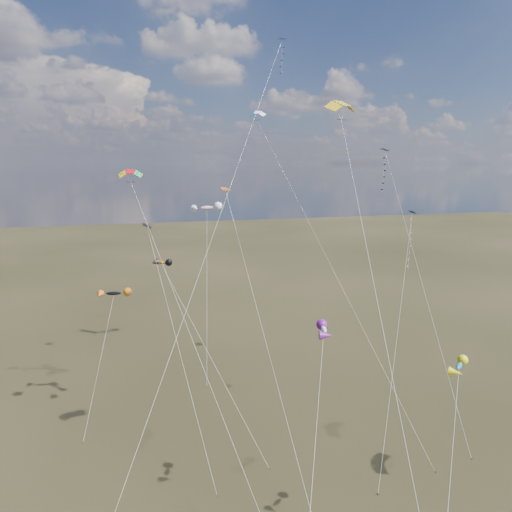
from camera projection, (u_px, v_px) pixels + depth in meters
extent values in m
cube|color=black|center=(385.00, 150.00, 58.01)|extent=(1.37, 1.35, 0.36)
cylinder|color=silver|center=(422.00, 284.00, 51.19)|extent=(0.76, 20.52, 30.01)
cube|color=#332316|center=(472.00, 459.00, 44.36)|extent=(0.10, 0.10, 0.12)
cube|color=#0C094A|center=(282.00, 39.00, 52.08)|extent=(1.13, 1.12, 0.31)
cylinder|color=silver|center=(209.00, 245.00, 40.83)|extent=(22.04, 26.76, 42.26)
cube|color=black|center=(147.00, 226.00, 46.20)|extent=(1.00, 1.08, 0.45)
cylinder|color=silver|center=(179.00, 350.00, 42.83)|extent=(4.53, 12.97, 22.06)
cube|color=#332316|center=(217.00, 495.00, 39.45)|extent=(0.10, 0.10, 0.12)
cube|color=#0C1347|center=(412.00, 212.00, 47.69)|extent=(0.72, 0.76, 0.30)
cylinder|color=silver|center=(397.00, 340.00, 43.67)|extent=(8.91, 11.03, 23.29)
cube|color=#332316|center=(378.00, 494.00, 39.64)|extent=(0.10, 0.10, 0.12)
cube|color=#C65015|center=(225.00, 189.00, 43.70)|extent=(0.89, 0.87, 0.25)
cylinder|color=silver|center=(268.00, 348.00, 38.53)|extent=(3.53, 17.31, 25.90)
cylinder|color=silver|center=(389.00, 349.00, 29.50)|extent=(1.70, 20.38, 32.95)
cylinder|color=silver|center=(330.00, 260.00, 51.91)|extent=(9.28, 29.75, 35.04)
cube|color=#332316|center=(436.00, 472.00, 42.48)|extent=(0.10, 0.10, 0.12)
cylinder|color=silver|center=(196.00, 344.00, 37.22)|extent=(9.02, 16.79, 27.56)
ellipsoid|color=black|center=(114.00, 293.00, 52.73)|extent=(3.62, 1.57, 1.10)
cylinder|color=silver|center=(99.00, 364.00, 49.83)|extent=(3.58, 8.03, 13.55)
cube|color=#332316|center=(83.00, 443.00, 46.93)|extent=(0.10, 0.10, 0.12)
ellipsoid|color=#CC620F|center=(161.00, 262.00, 49.90)|extent=(2.32, 2.30, 0.94)
cylinder|color=silver|center=(211.00, 358.00, 46.43)|extent=(8.52, 13.34, 17.65)
cube|color=#332316|center=(270.00, 468.00, 42.95)|extent=(0.10, 0.10, 0.12)
ellipsoid|color=white|center=(324.00, 330.00, 34.78)|extent=(1.37, 2.28, 0.90)
cylinder|color=silver|center=(313.00, 476.00, 30.20)|extent=(6.02, 11.43, 15.84)
ellipsoid|color=red|center=(207.00, 208.00, 67.46)|extent=(4.15, 2.19, 1.45)
cylinder|color=silver|center=(207.00, 291.00, 63.16)|extent=(2.55, 13.01, 21.87)
cube|color=#332316|center=(207.00, 386.00, 58.86)|extent=(0.10, 0.10, 0.12)
ellipsoid|color=#166FB6|center=(459.00, 366.00, 31.67)|extent=(2.29, 2.09, 0.80)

